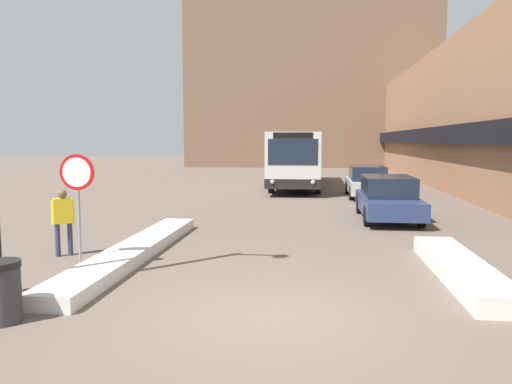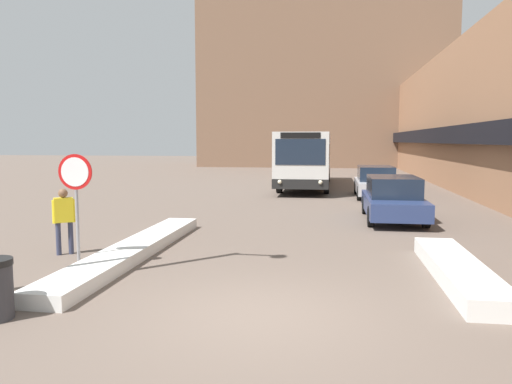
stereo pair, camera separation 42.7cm
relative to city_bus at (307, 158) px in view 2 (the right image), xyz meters
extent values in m
plane|color=#66564C|center=(0.41, -22.37, -1.73)|extent=(160.00, 160.00, 0.00)
cube|color=#996B4C|center=(10.41, 1.63, 2.33)|extent=(5.00, 60.00, 8.11)
cube|color=black|center=(7.66, 1.63, 1.32)|extent=(0.50, 60.00, 0.90)
cube|color=brown|center=(0.41, 24.90, 7.43)|extent=(26.00, 8.00, 18.31)
cube|color=silver|center=(-3.19, -18.76, -1.58)|extent=(0.90, 8.04, 0.28)
cube|color=silver|center=(4.01, -19.75, -1.55)|extent=(0.90, 4.94, 0.36)
cube|color=silver|center=(0.00, 0.01, 0.08)|extent=(2.70, 12.43, 2.74)
cube|color=black|center=(0.00, 0.01, -1.05)|extent=(2.72, 12.45, 0.48)
cube|color=#192333|center=(0.00, 0.01, 0.47)|extent=(2.72, 11.43, 0.75)
cube|color=#192333|center=(0.00, -6.22, 0.49)|extent=(2.38, 0.03, 1.23)
cube|color=black|center=(0.00, -6.22, 1.27)|extent=(1.89, 0.03, 0.28)
sphere|color=#F2EAC6|center=(-0.97, -6.23, -0.94)|extent=(0.20, 0.20, 0.20)
sphere|color=#F2EAC6|center=(0.97, -6.23, -0.94)|extent=(0.20, 0.20, 0.20)
cylinder|color=black|center=(-1.23, -3.85, -1.21)|extent=(0.28, 1.03, 1.03)
cylinder|color=black|center=(1.23, -3.85, -1.21)|extent=(0.28, 1.03, 1.03)
cylinder|color=black|center=(-1.23, 3.86, -1.21)|extent=(0.28, 1.03, 1.03)
cylinder|color=black|center=(1.23, 3.86, -1.21)|extent=(0.28, 1.03, 1.03)
cube|color=navy|center=(3.61, -12.33, -1.18)|extent=(1.87, 4.67, 0.57)
cube|color=#192333|center=(3.61, -12.21, -0.55)|extent=(1.64, 2.57, 0.68)
cylinder|color=black|center=(4.47, -13.77, -1.39)|extent=(0.20, 0.67, 0.67)
cylinder|color=black|center=(2.76, -13.77, -1.39)|extent=(0.20, 0.67, 0.67)
cylinder|color=black|center=(4.47, -10.88, -1.39)|extent=(0.20, 0.67, 0.67)
cylinder|color=black|center=(2.76, -10.88, -1.39)|extent=(0.20, 0.67, 0.67)
cube|color=#B7B7BC|center=(3.61, -5.17, -1.18)|extent=(1.86, 4.72, 0.57)
cube|color=#192333|center=(3.61, -5.05, -0.55)|extent=(1.63, 2.60, 0.68)
cylinder|color=black|center=(4.46, -6.63, -1.40)|extent=(0.20, 0.66, 0.66)
cylinder|color=black|center=(2.77, -6.63, -1.40)|extent=(0.20, 0.66, 0.66)
cylinder|color=black|center=(4.46, -3.70, -1.40)|extent=(0.20, 0.66, 0.66)
cylinder|color=black|center=(2.77, -3.70, -1.40)|extent=(0.20, 0.66, 0.66)
cylinder|color=gray|center=(-3.90, -20.05, -0.49)|extent=(0.07, 0.07, 2.47)
cylinder|color=red|center=(-3.90, -20.07, 0.36)|extent=(0.76, 0.03, 0.76)
cylinder|color=white|center=(-3.90, -20.08, 0.36)|extent=(0.62, 0.01, 0.62)
cylinder|color=#333851|center=(-4.99, -18.98, -1.33)|extent=(0.12, 0.12, 0.79)
cylinder|color=#333851|center=(-4.76, -18.82, -1.33)|extent=(0.12, 0.12, 0.79)
cube|color=yellow|center=(-4.88, -18.90, -0.64)|extent=(0.47, 0.41, 0.59)
sphere|color=brown|center=(-4.88, -18.90, -0.23)|extent=(0.22, 0.22, 0.22)
cylinder|color=yellow|center=(-5.06, -19.02, -0.67)|extent=(0.09, 0.09, 0.56)
cylinder|color=yellow|center=(-4.70, -18.78, -0.67)|extent=(0.09, 0.09, 0.56)
camera|label=1|loc=(1.08, -30.01, 1.03)|focal=35.00mm
camera|label=2|loc=(1.50, -29.95, 1.03)|focal=35.00mm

